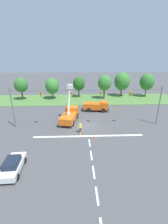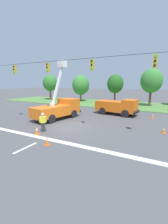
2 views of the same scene
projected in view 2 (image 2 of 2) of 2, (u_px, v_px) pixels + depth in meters
The scene contains 15 objects.
ground_plane at pixel (71, 126), 15.57m from camera, with size 200.00×200.00×0.00m, color #4C4C4F.
grass_verge at pixel (117, 104), 31.26m from camera, with size 56.00×12.00×0.10m, color #517F3D.
lane_markings at pixel (31, 145), 10.83m from camera, with size 17.60×15.25×0.01m.
signal_gantry at pixel (70, 81), 14.73m from camera, with size 26.20×0.33×7.20m.
tree_far_west at pixel (50, 83), 38.71m from camera, with size 3.85×3.38×6.46m.
tree_west at pixel (81, 85), 35.45m from camera, with size 3.92×4.31×6.22m.
tree_centre at pixel (115, 84), 33.33m from camera, with size 3.60×3.45×6.30m.
tree_east at pixel (151, 81), 27.77m from camera, with size 3.91×3.49×7.08m.
utility_truck_bucket_lift at pixel (58, 108), 18.69m from camera, with size 3.68×6.67×7.11m.
utility_truck_support_near at pixel (117, 106), 21.07m from camera, with size 6.04×3.04×2.23m.
road_worker at pixel (43, 121), 13.62m from camera, with size 0.56×0.42×1.77m.
traffic_cone_foreground_left at pixel (164, 130), 13.36m from camera, with size 0.36×0.36×0.59m.
traffic_cone_foreground_right at pixel (37, 130), 12.99m from camera, with size 0.36×0.36×0.79m.
traffic_cone_mid_left at pixel (47, 141), 10.80m from camera, with size 0.36×0.36×0.68m.
traffic_cone_mid_right at pixel (152, 116), 18.89m from camera, with size 0.36×0.36×0.67m.
Camera 2 is at (8.06, -12.72, 4.43)m, focal length 24.00 mm.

